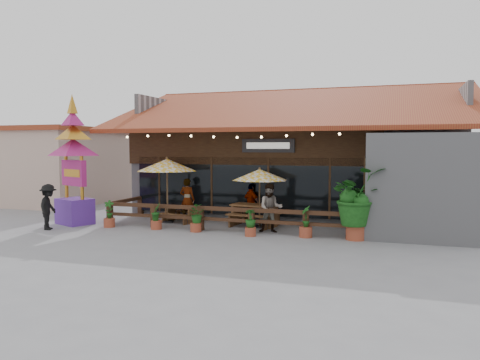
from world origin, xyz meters
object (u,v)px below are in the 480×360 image
(umbrella_right, at_px, (260,175))
(picnic_table_right, at_px, (255,211))
(umbrella_left, at_px, (167,165))
(picnic_table_left, at_px, (181,212))
(tropical_plant, at_px, (356,198))
(thai_sign_tower, at_px, (73,151))
(pedestrian, at_px, (48,207))

(umbrella_right, distance_m, picnic_table_right, 1.51)
(umbrella_left, xyz_separation_m, picnic_table_left, (0.53, 0.23, -1.94))
(picnic_table_right, bearing_deg, umbrella_left, -175.85)
(picnic_table_left, height_order, tropical_plant, tropical_plant)
(picnic_table_left, bearing_deg, thai_sign_tower, -155.82)
(picnic_table_right, height_order, pedestrian, pedestrian)
(picnic_table_left, relative_size, tropical_plant, 0.66)
(umbrella_right, height_order, picnic_table_right, umbrella_right)
(picnic_table_left, bearing_deg, picnic_table_right, 0.74)
(thai_sign_tower, relative_size, tropical_plant, 2.29)
(picnic_table_left, xyz_separation_m, pedestrian, (-4.03, -3.20, 0.42))
(picnic_table_left, bearing_deg, pedestrian, -141.60)
(umbrella_left, relative_size, umbrella_right, 1.07)
(thai_sign_tower, bearing_deg, pedestrian, -93.38)
(umbrella_left, height_order, picnic_table_right, umbrella_left)
(umbrella_right, relative_size, tropical_plant, 1.07)
(picnic_table_right, bearing_deg, picnic_table_left, -179.26)
(umbrella_right, bearing_deg, thai_sign_tower, -168.00)
(tropical_plant, bearing_deg, umbrella_left, 170.60)
(umbrella_left, height_order, tropical_plant, umbrella_left)
(picnic_table_right, distance_m, tropical_plant, 4.41)
(picnic_table_right, height_order, thai_sign_tower, thai_sign_tower)
(picnic_table_right, xyz_separation_m, pedestrian, (-7.21, -3.24, 0.28))
(tropical_plant, bearing_deg, picnic_table_left, 168.17)
(umbrella_right, xyz_separation_m, pedestrian, (-7.49, -3.00, -1.19))
(picnic_table_left, relative_size, pedestrian, 0.94)
(umbrella_right, xyz_separation_m, thai_sign_tower, (-7.40, -1.57, 0.94))
(thai_sign_tower, xyz_separation_m, pedestrian, (-0.08, -1.42, -2.12))
(tropical_plant, relative_size, pedestrian, 1.42)
(picnic_table_left, distance_m, picnic_table_right, 3.18)
(thai_sign_tower, height_order, pedestrian, thai_sign_tower)
(umbrella_left, bearing_deg, thai_sign_tower, -155.67)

